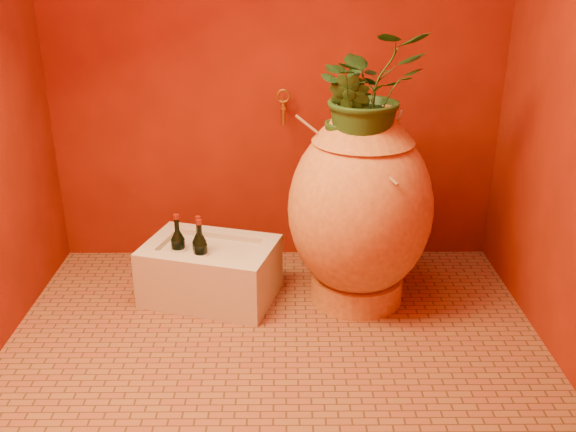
{
  "coord_description": "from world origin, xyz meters",
  "views": [
    {
      "loc": [
        0.04,
        -2.5,
        1.69
      ],
      "look_at": [
        0.06,
        0.35,
        0.51
      ],
      "focal_mm": 40.0,
      "sensor_mm": 36.0,
      "label": 1
    }
  ],
  "objects_px": {
    "amphora": "(360,208)",
    "stone_basin": "(211,272)",
    "wine_bottle_b": "(200,252)",
    "wine_bottle_c": "(201,255)",
    "wall_tap": "(283,105)",
    "wine_bottle_a": "(179,250)"
  },
  "relations": [
    {
      "from": "wine_bottle_c",
      "to": "wine_bottle_b",
      "type": "bearing_deg",
      "value": 106.61
    },
    {
      "from": "wine_bottle_b",
      "to": "wine_bottle_c",
      "type": "height_order",
      "value": "wine_bottle_b"
    },
    {
      "from": "wine_bottle_b",
      "to": "wall_tap",
      "type": "bearing_deg",
      "value": 48.75
    },
    {
      "from": "amphora",
      "to": "wall_tap",
      "type": "distance_m",
      "value": 0.73
    },
    {
      "from": "stone_basin",
      "to": "wall_tap",
      "type": "height_order",
      "value": "wall_tap"
    },
    {
      "from": "wine_bottle_c",
      "to": "wine_bottle_a",
      "type": "bearing_deg",
      "value": 156.09
    },
    {
      "from": "wall_tap",
      "to": "wine_bottle_a",
      "type": "bearing_deg",
      "value": -139.54
    },
    {
      "from": "wine_bottle_a",
      "to": "wine_bottle_c",
      "type": "xyz_separation_m",
      "value": [
        0.12,
        -0.05,
        -0.0
      ]
    },
    {
      "from": "stone_basin",
      "to": "wine_bottle_b",
      "type": "bearing_deg",
      "value": -138.08
    },
    {
      "from": "stone_basin",
      "to": "wine_bottle_a",
      "type": "height_order",
      "value": "wine_bottle_a"
    },
    {
      "from": "amphora",
      "to": "wine_bottle_c",
      "type": "relative_size",
      "value": 3.44
    },
    {
      "from": "stone_basin",
      "to": "wall_tap",
      "type": "bearing_deg",
      "value": 49.44
    },
    {
      "from": "amphora",
      "to": "stone_basin",
      "type": "distance_m",
      "value": 0.84
    },
    {
      "from": "amphora",
      "to": "wine_bottle_b",
      "type": "xyz_separation_m",
      "value": [
        -0.8,
        -0.02,
        -0.23
      ]
    },
    {
      "from": "stone_basin",
      "to": "wine_bottle_a",
      "type": "bearing_deg",
      "value": -175.02
    },
    {
      "from": "amphora",
      "to": "wine_bottle_b",
      "type": "distance_m",
      "value": 0.84
    },
    {
      "from": "wine_bottle_b",
      "to": "wall_tap",
      "type": "height_order",
      "value": "wall_tap"
    },
    {
      "from": "wine_bottle_b",
      "to": "wine_bottle_c",
      "type": "bearing_deg",
      "value": -73.39
    },
    {
      "from": "amphora",
      "to": "stone_basin",
      "type": "height_order",
      "value": "amphora"
    },
    {
      "from": "stone_basin",
      "to": "wine_bottle_b",
      "type": "height_order",
      "value": "wine_bottle_b"
    },
    {
      "from": "wine_bottle_b",
      "to": "wine_bottle_a",
      "type": "bearing_deg",
      "value": 166.92
    },
    {
      "from": "amphora",
      "to": "wine_bottle_b",
      "type": "height_order",
      "value": "amphora"
    }
  ]
}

